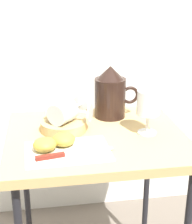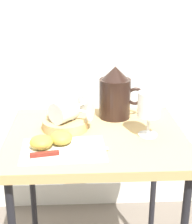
{
  "view_description": "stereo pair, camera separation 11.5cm",
  "coord_description": "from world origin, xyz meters",
  "px_view_note": "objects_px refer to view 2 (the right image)",
  "views": [
    {
      "loc": [
        -0.17,
        -1.06,
        1.18
      ],
      "look_at": [
        0.0,
        0.0,
        0.78
      ],
      "focal_mm": 56.48,
      "sensor_mm": 36.0,
      "label": 1
    },
    {
      "loc": [
        -0.05,
        -1.07,
        1.18
      ],
      "look_at": [
        0.0,
        0.0,
        0.78
      ],
      "focal_mm": 56.48,
      "sensor_mm": 36.0,
      "label": 2
    }
  ],
  "objects_px": {
    "basket_tray": "(65,124)",
    "pitcher": "(115,97)",
    "wine_glass_upright": "(149,107)",
    "knife": "(58,153)",
    "apple_half_right": "(61,138)",
    "apple_half_left": "(41,142)",
    "wine_glass_tipped_near": "(65,109)",
    "table": "(96,152)",
    "wine_glass_tipped_far": "(65,111)"
  },
  "relations": [
    {
      "from": "pitcher",
      "to": "knife",
      "type": "height_order",
      "value": "pitcher"
    },
    {
      "from": "pitcher",
      "to": "apple_half_left",
      "type": "xyz_separation_m",
      "value": [
        -0.25,
        -0.26,
        -0.06
      ]
    },
    {
      "from": "wine_glass_tipped_near",
      "to": "basket_tray",
      "type": "bearing_deg",
      "value": -87.51
    },
    {
      "from": "table",
      "to": "apple_half_left",
      "type": "height_order",
      "value": "apple_half_left"
    },
    {
      "from": "basket_tray",
      "to": "knife",
      "type": "distance_m",
      "value": 0.2
    },
    {
      "from": "basket_tray",
      "to": "pitcher",
      "type": "height_order",
      "value": "pitcher"
    },
    {
      "from": "wine_glass_tipped_far",
      "to": "apple_half_right",
      "type": "height_order",
      "value": "wine_glass_tipped_far"
    },
    {
      "from": "table",
      "to": "pitcher",
      "type": "height_order",
      "value": "pitcher"
    },
    {
      "from": "apple_half_right",
      "to": "knife",
      "type": "xyz_separation_m",
      "value": [
        -0.01,
        -0.07,
        -0.02
      ]
    },
    {
      "from": "pitcher",
      "to": "wine_glass_upright",
      "type": "distance_m",
      "value": 0.2
    },
    {
      "from": "table",
      "to": "basket_tray",
      "type": "distance_m",
      "value": 0.14
    },
    {
      "from": "table",
      "to": "wine_glass_upright",
      "type": "xyz_separation_m",
      "value": [
        0.17,
        -0.02,
        0.17
      ]
    },
    {
      "from": "table",
      "to": "apple_half_right",
      "type": "bearing_deg",
      "value": -146.8
    },
    {
      "from": "basket_tray",
      "to": "pitcher",
      "type": "distance_m",
      "value": 0.22
    },
    {
      "from": "wine_glass_upright",
      "to": "knife",
      "type": "relative_size",
      "value": 0.64
    },
    {
      "from": "pitcher",
      "to": "wine_glass_tipped_far",
      "type": "relative_size",
      "value": 1.28
    },
    {
      "from": "knife",
      "to": "table",
      "type": "bearing_deg",
      "value": 50.92
    },
    {
      "from": "pitcher",
      "to": "apple_half_right",
      "type": "bearing_deg",
      "value": -129.63
    },
    {
      "from": "wine_glass_upright",
      "to": "table",
      "type": "bearing_deg",
      "value": 174.35
    },
    {
      "from": "basket_tray",
      "to": "knife",
      "type": "xyz_separation_m",
      "value": [
        -0.01,
        -0.2,
        -0.01
      ]
    },
    {
      "from": "apple_half_left",
      "to": "knife",
      "type": "relative_size",
      "value": 0.31
    },
    {
      "from": "apple_half_left",
      "to": "apple_half_right",
      "type": "bearing_deg",
      "value": 25.58
    },
    {
      "from": "apple_half_left",
      "to": "knife",
      "type": "xyz_separation_m",
      "value": [
        0.05,
        -0.04,
        -0.02
      ]
    },
    {
      "from": "table",
      "to": "wine_glass_tipped_near",
      "type": "relative_size",
      "value": 4.37
    },
    {
      "from": "wine_glass_tipped_far",
      "to": "table",
      "type": "bearing_deg",
      "value": -20.98
    },
    {
      "from": "wine_glass_tipped_near",
      "to": "apple_half_right",
      "type": "xyz_separation_m",
      "value": [
        -0.01,
        -0.14,
        -0.05
      ]
    },
    {
      "from": "basket_tray",
      "to": "knife",
      "type": "relative_size",
      "value": 0.67
    },
    {
      "from": "apple_half_right",
      "to": "table",
      "type": "bearing_deg",
      "value": 33.2
    },
    {
      "from": "apple_half_left",
      "to": "apple_half_right",
      "type": "relative_size",
      "value": 1.0
    },
    {
      "from": "table",
      "to": "wine_glass_upright",
      "type": "bearing_deg",
      "value": -5.65
    },
    {
      "from": "wine_glass_tipped_near",
      "to": "knife",
      "type": "relative_size",
      "value": 0.69
    },
    {
      "from": "apple_half_left",
      "to": "knife",
      "type": "height_order",
      "value": "apple_half_left"
    },
    {
      "from": "basket_tray",
      "to": "wine_glass_tipped_far",
      "type": "distance_m",
      "value": 0.06
    },
    {
      "from": "apple_half_right",
      "to": "pitcher",
      "type": "bearing_deg",
      "value": 50.37
    },
    {
      "from": "basket_tray",
      "to": "apple_half_left",
      "type": "bearing_deg",
      "value": -113.81
    },
    {
      "from": "pitcher",
      "to": "wine_glass_upright",
      "type": "relative_size",
      "value": 1.3
    },
    {
      "from": "apple_half_left",
      "to": "table",
      "type": "bearing_deg",
      "value": 30.71
    },
    {
      "from": "wine_glass_upright",
      "to": "knife",
      "type": "height_order",
      "value": "wine_glass_upright"
    },
    {
      "from": "basket_tray",
      "to": "wine_glass_upright",
      "type": "xyz_separation_m",
      "value": [
        0.28,
        -0.07,
        0.08
      ]
    },
    {
      "from": "pitcher",
      "to": "knife",
      "type": "relative_size",
      "value": 0.83
    },
    {
      "from": "wine_glass_upright",
      "to": "wine_glass_tipped_far",
      "type": "relative_size",
      "value": 0.99
    },
    {
      "from": "wine_glass_upright",
      "to": "apple_half_right",
      "type": "xyz_separation_m",
      "value": [
        -0.28,
        -0.06,
        -0.08
      ]
    },
    {
      "from": "apple_half_left",
      "to": "knife",
      "type": "distance_m",
      "value": 0.07
    },
    {
      "from": "apple_half_left",
      "to": "apple_half_right",
      "type": "xyz_separation_m",
      "value": [
        0.06,
        0.03,
        0.0
      ]
    },
    {
      "from": "wine_glass_tipped_near",
      "to": "wine_glass_upright",
      "type": "bearing_deg",
      "value": -16.46
    },
    {
      "from": "table",
      "to": "pitcher",
      "type": "relative_size",
      "value": 3.6
    },
    {
      "from": "wine_glass_tipped_far",
      "to": "wine_glass_tipped_near",
      "type": "bearing_deg",
      "value": 94.02
    },
    {
      "from": "basket_tray",
      "to": "wine_glass_upright",
      "type": "bearing_deg",
      "value": -13.76
    },
    {
      "from": "pitcher",
      "to": "wine_glass_upright",
      "type": "bearing_deg",
      "value": -62.03
    },
    {
      "from": "basket_tray",
      "to": "wine_glass_tipped_near",
      "type": "xyz_separation_m",
      "value": [
        -0.0,
        0.01,
        0.05
      ]
    }
  ]
}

